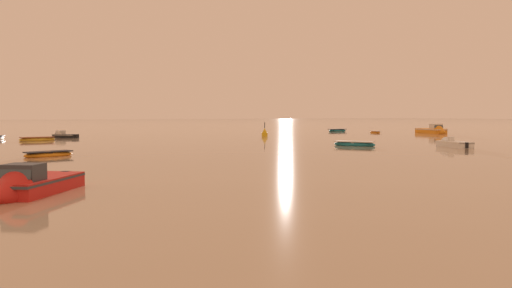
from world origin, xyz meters
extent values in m
ellipsoid|color=gold|center=(-22.75, 63.06, 0.15)|extent=(4.34, 1.83, 0.67)
cube|color=brown|center=(-22.75, 63.06, 0.43)|extent=(4.00, 1.77, 0.09)
cube|color=brown|center=(-22.75, 63.06, 0.33)|extent=(0.38, 1.32, 0.07)
ellipsoid|color=#197084|center=(4.63, 35.36, 0.16)|extent=(3.47, 4.55, 0.69)
cube|color=silver|center=(4.63, 35.36, 0.45)|extent=(3.27, 4.23, 0.09)
cube|color=silver|center=(4.63, 35.36, 0.35)|extent=(1.31, 0.91, 0.07)
ellipsoid|color=orange|center=(33.65, 61.92, 0.11)|extent=(1.90, 3.32, 0.50)
cube|color=silver|center=(33.65, 61.92, 0.32)|extent=(1.81, 3.08, 0.07)
cube|color=silver|center=(33.65, 61.92, 0.25)|extent=(0.99, 0.46, 0.05)
cube|color=red|center=(-27.22, 19.05, 0.21)|extent=(4.03, 4.51, 0.85)
cone|color=red|center=(-28.58, 17.26, 0.21)|extent=(2.17, 2.10, 1.70)
cube|color=#33383F|center=(-27.25, 19.01, 0.53)|extent=(4.12, 4.60, 0.09)
cube|color=#33383F|center=(-27.84, 18.23, 0.96)|extent=(1.69, 1.64, 0.66)
cube|color=#384751|center=(-28.15, 17.82, 1.01)|extent=(1.16, 0.97, 0.52)
cube|color=black|center=(-25.94, 20.72, 0.34)|extent=(0.43, 0.41, 0.60)
ellipsoid|color=orange|center=(-24.59, 37.55, 0.13)|extent=(3.88, 2.15, 0.58)
cube|color=black|center=(-24.59, 37.55, 0.38)|extent=(3.59, 2.05, 0.08)
cube|color=black|center=(-24.59, 37.55, 0.29)|extent=(0.51, 1.16, 0.06)
cube|color=white|center=(11.72, 28.63, 0.20)|extent=(2.95, 4.31, 0.78)
cone|color=white|center=(12.45, 30.58, 0.20)|extent=(1.91, 1.72, 1.57)
cube|color=silver|center=(11.73, 28.67, 0.49)|extent=(3.01, 4.41, 0.09)
cube|color=silver|center=(11.93, 29.20, 0.81)|extent=(0.61, 0.51, 0.44)
cube|color=black|center=(11.03, 26.81, 0.31)|extent=(0.38, 0.34, 0.56)
cube|color=orange|center=(40.22, 54.95, 0.28)|extent=(3.54, 6.09, 1.12)
cone|color=orange|center=(39.58, 52.03, 0.28)|extent=(2.58, 2.23, 2.25)
cube|color=silver|center=(40.21, 54.88, 0.70)|extent=(3.61, 6.22, 0.12)
cube|color=silver|center=(39.93, 53.62, 1.28)|extent=(2.03, 1.72, 0.87)
cube|color=#384751|center=(39.78, 52.94, 1.34)|extent=(1.73, 0.67, 0.70)
cube|color=black|center=(40.82, 57.67, 0.45)|extent=(0.51, 0.44, 0.80)
cube|color=black|center=(-18.41, 69.53, 0.17)|extent=(3.36, 3.52, 0.68)
cone|color=black|center=(-19.61, 70.88, 0.17)|extent=(1.73, 1.71, 1.36)
cube|color=silver|center=(-18.44, 69.56, 0.42)|extent=(3.43, 3.60, 0.08)
cube|color=silver|center=(-18.96, 70.15, 0.77)|extent=(1.35, 1.33, 0.53)
cube|color=#384751|center=(-19.23, 70.46, 0.81)|extent=(0.89, 0.83, 0.42)
cube|color=black|center=(-17.29, 68.28, 0.27)|extent=(0.34, 0.34, 0.48)
ellipsoid|color=#197084|center=(32.85, 71.54, 0.15)|extent=(4.15, 1.43, 0.65)
cube|color=black|center=(32.85, 71.54, 0.43)|extent=(3.82, 1.40, 0.09)
cube|color=black|center=(32.85, 71.54, 0.33)|extent=(0.26, 1.28, 0.07)
cylinder|color=gold|center=(8.78, 60.02, 0.17)|extent=(0.90, 0.90, 0.70)
cone|color=gold|center=(8.78, 60.02, 0.87)|extent=(0.72, 0.72, 0.70)
cylinder|color=black|center=(8.78, 60.02, 1.67)|extent=(0.10, 0.10, 0.90)
camera|label=1|loc=(-29.42, -2.23, 3.17)|focal=33.55mm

